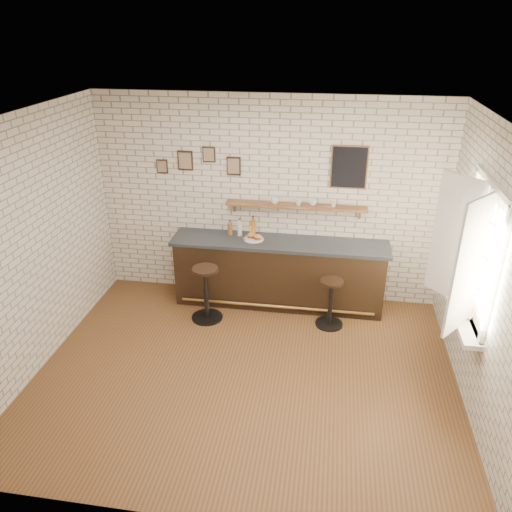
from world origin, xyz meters
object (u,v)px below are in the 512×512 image
object	(u,v)px
ciabatta_sandwich	(254,236)
book_upper	(460,310)
bar_counter	(279,273)
bitters_bottle_white	(240,229)
bar_stool_left	(206,292)
shelf_cup_d	(333,204)
sandwich_plate	(254,239)
bitters_bottle_brown	(230,229)
book_lower	(460,312)
shelf_cup_b	(299,202)
bitters_bottle_amber	(253,228)
condiment_bottle_yellow	(252,230)
bar_stool_right	(331,301)
shelf_cup_c	(313,203)
shelf_cup_a	(275,201)

from	to	relation	value
ciabatta_sandwich	book_upper	xyz separation A→B (m)	(2.54, -1.43, -0.10)
bar_counter	bitters_bottle_white	bearing A→B (deg)	168.54
bar_stool_left	shelf_cup_d	bearing A→B (deg)	25.07
sandwich_plate	bitters_bottle_brown	bearing A→B (deg)	162.57
sandwich_plate	book_lower	distance (m)	2.94
shelf_cup_b	book_upper	bearing A→B (deg)	-86.33
bitters_bottle_brown	bar_stool_left	bearing A→B (deg)	-106.75
ciabatta_sandwich	bitters_bottle_amber	xyz separation A→B (m)	(-0.04, 0.12, 0.08)
shelf_cup_b	sandwich_plate	bearing A→B (deg)	151.46
condiment_bottle_yellow	book_upper	world-z (taller)	condiment_bottle_yellow
bar_counter	condiment_bottle_yellow	size ratio (longest dim) A/B	14.40
bitters_bottle_white	bitters_bottle_brown	bearing A→B (deg)	180.00
shelf_cup_d	bar_stool_right	bearing A→B (deg)	-115.74
ciabatta_sandwich	shelf_cup_c	size ratio (longest dim) A/B	1.93
shelf_cup_b	book_lower	world-z (taller)	shelf_cup_b
bitters_bottle_brown	bitters_bottle_amber	bearing A→B (deg)	0.00
shelf_cup_c	book_lower	xyz separation A→B (m)	(1.74, -1.65, -0.61)
sandwich_plate	shelf_cup_b	xyz separation A→B (m)	(0.61, 0.20, 0.53)
bar_counter	bitters_bottle_white	distance (m)	0.86
shelf_cup_a	shelf_cup_d	world-z (taller)	shelf_cup_a
book_lower	bar_stool_left	bearing A→B (deg)	165.14
bar_counter	book_lower	xyz separation A→B (m)	(2.18, -1.45, 0.43)
bar_counter	shelf_cup_c	bearing A→B (deg)	24.65
bar_stool_left	book_lower	size ratio (longest dim) A/B	3.69
bar_counter	shelf_cup_c	world-z (taller)	shelf_cup_c
shelf_cup_c	condiment_bottle_yellow	bearing A→B (deg)	112.87
bar_counter	bitters_bottle_brown	xyz separation A→B (m)	(-0.74, 0.12, 0.60)
sandwich_plate	condiment_bottle_yellow	world-z (taller)	condiment_bottle_yellow
bitters_bottle_brown	shelf_cup_c	distance (m)	1.26
shelf_cup_c	book_lower	bearing A→B (deg)	-116.03
bitters_bottle_amber	shelf_cup_a	xyz separation A→B (m)	(0.30, 0.08, 0.41)
bitters_bottle_amber	shelf_cup_b	size ratio (longest dim) A/B	3.37
shelf_cup_a	shelf_cup_d	xyz separation A→B (m)	(0.82, 0.00, -0.00)
ciabatta_sandwich	book_lower	xyz separation A→B (m)	(2.54, -1.46, -0.12)
bar_stool_left	shelf_cup_a	xyz separation A→B (m)	(0.85, 0.78, 1.12)
bitters_bottle_white	shelf_cup_b	bearing A→B (deg)	5.43
bar_stool_right	shelf_cup_d	xyz separation A→B (m)	(-0.05, 0.69, 1.17)
bitters_bottle_white	shelf_cup_b	xyz separation A→B (m)	(0.84, 0.08, 0.43)
shelf_cup_d	book_upper	world-z (taller)	shelf_cup_d
bar_counter	book_upper	xyz separation A→B (m)	(2.18, -1.43, 0.45)
ciabatta_sandwich	bar_stool_right	xyz separation A→B (m)	(1.13, -0.49, -0.68)
bar_stool_right	shelf_cup_b	xyz separation A→B (m)	(-0.53, 0.69, 1.17)
sandwich_plate	shelf_cup_b	bearing A→B (deg)	17.77
sandwich_plate	book_upper	size ratio (longest dim) A/B	1.20
sandwich_plate	bar_counter	bearing A→B (deg)	-0.81
bitters_bottle_brown	shelf_cup_d	bearing A→B (deg)	3.11
bitters_bottle_amber	shelf_cup_d	distance (m)	1.20
shelf_cup_c	bar_counter	bearing A→B (deg)	132.16
condiment_bottle_yellow	bar_stool_right	size ratio (longest dim) A/B	0.31
bitters_bottle_amber	condiment_bottle_yellow	bearing A→B (deg)	-180.00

